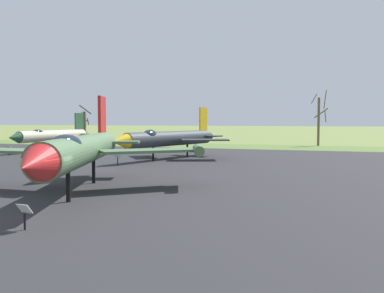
% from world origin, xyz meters
% --- Properties ---
extents(ground_plane, '(600.00, 600.00, 0.00)m').
position_xyz_m(ground_plane, '(0.00, 0.00, 0.00)').
color(ground_plane, olive).
extents(asphalt_apron, '(88.44, 54.43, 0.05)m').
position_xyz_m(asphalt_apron, '(0.00, 16.33, 0.03)').
color(asphalt_apron, '#28282B').
rests_on(asphalt_apron, ground).
extents(grass_verge_strip, '(148.44, 12.00, 0.06)m').
position_xyz_m(grass_verge_strip, '(0.00, 49.54, 0.03)').
color(grass_verge_strip, '#556E33').
rests_on(grass_verge_strip, ground).
extents(jet_fighter_front_left, '(13.59, 16.33, 5.64)m').
position_xyz_m(jet_fighter_front_left, '(-1.93, 5.75, 2.38)').
color(jet_fighter_front_left, '#4C6B47').
rests_on(jet_fighter_front_left, ground).
extents(info_placard_front_left, '(0.56, 0.34, 1.00)m').
position_xyz_m(info_placard_front_left, '(0.80, -1.85, 0.64)').
color(info_placard_front_left, black).
rests_on(info_placard_front_left, ground).
extents(jet_fighter_front_right, '(12.40, 14.53, 5.02)m').
position_xyz_m(jet_fighter_front_right, '(-23.77, 32.00, 2.07)').
color(jet_fighter_front_right, '#B7B293').
rests_on(jet_fighter_front_right, ground).
extents(info_placard_front_right, '(0.51, 0.27, 1.11)m').
position_xyz_m(info_placard_front_right, '(-23.98, 24.60, 0.69)').
color(info_placard_front_right, black).
rests_on(info_placard_front_right, ground).
extents(jet_fighter_rear_left, '(10.98, 15.24, 5.44)m').
position_xyz_m(jet_fighter_rear_left, '(-5.09, 25.85, 2.19)').
color(jet_fighter_rear_left, '#33383D').
rests_on(jet_fighter_rear_left, ground).
extents(info_placard_rear_left, '(0.64, 0.31, 1.11)m').
position_xyz_m(info_placard_rear_left, '(-6.94, 18.73, 0.71)').
color(info_placard_rear_left, black).
rests_on(info_placard_rear_left, ground).
extents(bare_tree_far_left, '(3.15, 3.14, 6.92)m').
position_xyz_m(bare_tree_far_left, '(-34.77, 55.89, 3.27)').
color(bare_tree_far_left, brown).
rests_on(bare_tree_far_left, ground).
extents(bare_tree_left_of_center, '(2.57, 2.54, 8.63)m').
position_xyz_m(bare_tree_left_of_center, '(7.98, 55.32, 4.16)').
color(bare_tree_left_of_center, brown).
rests_on(bare_tree_left_of_center, ground).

